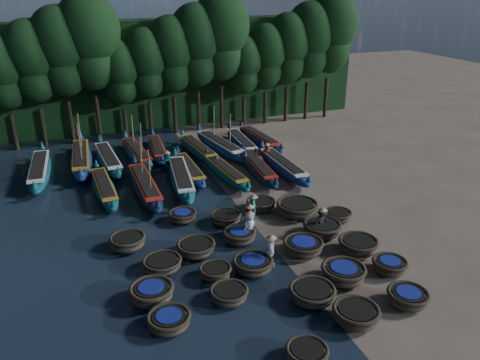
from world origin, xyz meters
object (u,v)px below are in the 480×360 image
object	(u,v)px
long_boat_16	(241,142)
fisherman_2	(250,218)
coracle_15	(162,264)
long_boat_12	(137,153)
coracle_12	(253,264)
long_boat_7	(258,168)
fisherman_6	(267,153)
coracle_2	(307,353)
long_boat_8	(283,166)
long_boat_4	(181,178)
coracle_23	(261,204)
long_boat_14	(198,149)
coracle_21	(183,216)
coracle_24	(297,208)
long_boat_2	(104,188)
coracle_11	(215,272)
long_boat_10	(81,159)
coracle_22	(226,218)
fisherman_1	(253,207)
coracle_3	(356,314)
coracle_19	(338,215)
coracle_17	(240,236)
coracle_18	(322,228)
long_boat_17	(260,139)
coracle_20	(128,242)
coracle_6	(229,294)
coracle_5	(169,320)
long_boat_9	(40,170)
fisherman_3	(322,221)
long_boat_15	(220,146)
long_boat_5	(189,170)
coracle_4	(408,297)
coracle_16	(196,248)
long_boat_13	(157,149)
fisherman_0	(250,225)
long_boat_3	(145,186)
long_boat_11	(108,159)
coracle_9	(390,265)
fisherman_4	(271,251)
long_boat_6	(226,172)
fisherman_5	(167,162)
coracle_10	(152,293)

from	to	relation	value
long_boat_16	fisherman_2	xyz separation A→B (m)	(-4.84, -13.87, 0.37)
coracle_15	long_boat_12	size ratio (longest dim) A/B	0.28
coracle_12	long_boat_7	xyz separation A→B (m)	(5.13, 11.55, 0.11)
long_boat_16	fisherman_6	bearing A→B (deg)	-79.56
coracle_2	long_boat_8	bearing A→B (deg)	67.01
long_boat_4	long_boat_8	bearing A→B (deg)	4.88
coracle_23	long_boat_14	size ratio (longest dim) A/B	0.28
coracle_21	coracle_24	xyz separation A→B (m)	(6.74, -1.67, 0.11)
long_boat_2	coracle_11	bearing A→B (deg)	-74.08
long_boat_10	coracle_22	bearing A→B (deg)	-56.73
fisherman_1	coracle_3	bearing A→B (deg)	-156.92
coracle_19	coracle_23	world-z (taller)	coracle_23
coracle_12	coracle_21	size ratio (longest dim) A/B	1.46
coracle_12	coracle_15	xyz separation A→B (m)	(-4.13, 1.70, -0.05)
long_boat_2	fisherman_6	xyz separation A→B (m)	(12.53, 1.56, 0.36)
coracle_17	coracle_18	world-z (taller)	coracle_18
long_boat_10	long_boat_17	size ratio (longest dim) A/B	1.18
long_boat_10	coracle_20	bearing A→B (deg)	-80.32
coracle_18	coracle_20	distance (m)	10.67
coracle_6	coracle_12	distance (m)	2.57
coracle_5	coracle_15	distance (m)	4.30
long_boat_4	long_boat_9	world-z (taller)	long_boat_9
coracle_17	fisherman_3	distance (m)	4.69
long_boat_15	coracle_23	bearing A→B (deg)	-104.74
long_boat_4	long_boat_2	bearing A→B (deg)	-176.22
coracle_5	fisherman_6	bearing A→B (deg)	54.37
coracle_20	long_boat_5	distance (m)	10.50
coracle_18	fisherman_1	distance (m)	4.18
coracle_4	coracle_16	size ratio (longest dim) A/B	0.92
long_boat_13	fisherman_0	size ratio (longest dim) A/B	3.96
fisherman_1	coracle_12	bearing A→B (deg)	177.29
long_boat_3	long_boat_10	distance (m)	7.80
coracle_18	fisherman_6	xyz separation A→B (m)	(1.71, 11.48, 0.43)
long_boat_11	coracle_9	bearing A→B (deg)	-64.07
coracle_5	long_boat_13	size ratio (longest dim) A/B	0.29
fisherman_4	coracle_24	bearing A→B (deg)	-14.08
coracle_21	long_boat_16	bearing A→B (deg)	54.32
coracle_3	long_boat_9	size ratio (longest dim) A/B	0.23
long_boat_12	long_boat_17	xyz separation A→B (m)	(10.64, -0.15, -0.01)
coracle_5	long_boat_15	distance (m)	21.71
long_boat_6	fisherman_5	size ratio (longest dim) A/B	4.06
coracle_22	fisherman_5	world-z (taller)	fisherman_5
long_boat_14	fisherman_2	distance (m)	13.44
coracle_3	long_boat_13	bearing A→B (deg)	98.44
coracle_10	coracle_22	world-z (taller)	coracle_10
long_boat_7	long_boat_9	distance (m)	15.85
coracle_10	coracle_17	xyz separation A→B (m)	(5.47, 3.43, -0.05)
long_boat_12	long_boat_15	distance (m)	6.83
coracle_12	coracle_22	distance (m)	5.21
coracle_22	fisherman_1	size ratio (longest dim) A/B	1.13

